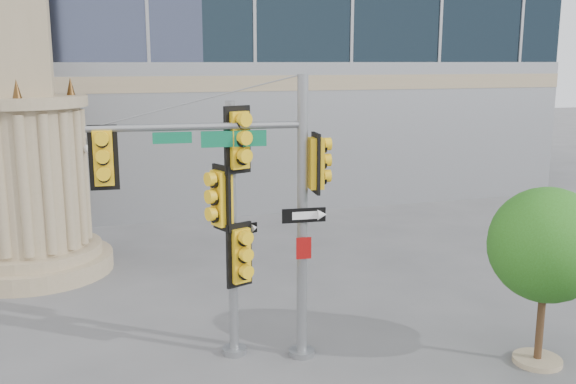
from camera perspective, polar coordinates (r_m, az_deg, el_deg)
name	(u,v)px	position (r m, az deg, el deg)	size (l,w,h in m)	color
monument	(20,81)	(19.38, -22.69, 9.13)	(4.40, 4.40, 16.60)	#9C8A69
main_signal_pole	(250,189)	(12.52, -3.37, 0.26)	(4.48, 0.80, 5.80)	slate
secondary_signal_pole	(233,211)	(12.82, -4.93, -1.74)	(0.99, 0.71, 5.28)	slate
street_tree	(548,249)	(13.69, 22.09, -4.75)	(2.34, 2.29, 3.65)	#9C8A69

